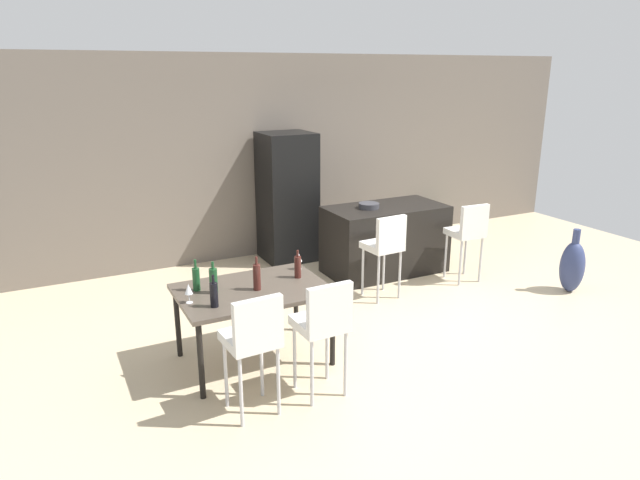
# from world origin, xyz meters

# --- Properties ---
(ground_plane) EXTENTS (10.00, 10.00, 0.00)m
(ground_plane) POSITION_xyz_m (0.00, 0.00, 0.00)
(ground_plane) COLOR #C6B28E
(back_wall) EXTENTS (10.00, 0.12, 2.90)m
(back_wall) POSITION_xyz_m (0.00, 2.62, 1.45)
(back_wall) COLOR #665B51
(back_wall) RESTS_ON ground_plane
(kitchen_island) EXTENTS (1.61, 0.84, 0.92)m
(kitchen_island) POSITION_xyz_m (0.53, 1.07, 0.46)
(kitchen_island) COLOR black
(kitchen_island) RESTS_ON ground_plane
(bar_chair_left) EXTENTS (0.43, 0.43, 1.05)m
(bar_chair_left) POSITION_xyz_m (0.00, 0.27, 0.70)
(bar_chair_left) COLOR silver
(bar_chair_left) RESTS_ON ground_plane
(bar_chair_middle) EXTENTS (0.42, 0.42, 1.05)m
(bar_chair_middle) POSITION_xyz_m (1.27, 0.27, 0.70)
(bar_chair_middle) COLOR silver
(bar_chair_middle) RESTS_ON ground_plane
(dining_table) EXTENTS (1.37, 0.95, 0.74)m
(dining_table) POSITION_xyz_m (-1.94, -0.46, 0.68)
(dining_table) COLOR #4C4238
(dining_table) RESTS_ON ground_plane
(dining_chair_near) EXTENTS (0.42, 0.42, 1.05)m
(dining_chair_near) POSITION_xyz_m (-2.24, -1.29, 0.70)
(dining_chair_near) COLOR silver
(dining_chair_near) RESTS_ON ground_plane
(dining_chair_far) EXTENTS (0.41, 0.41, 1.05)m
(dining_chair_far) POSITION_xyz_m (-1.63, -1.29, 0.70)
(dining_chair_far) COLOR silver
(dining_chair_far) RESTS_ON ground_plane
(wine_bottle_left) EXTENTS (0.07, 0.07, 0.28)m
(wine_bottle_left) POSITION_xyz_m (-1.44, -0.39, 0.85)
(wine_bottle_left) COLOR #471E19
(wine_bottle_left) RESTS_ON dining_table
(wine_bottle_corner) EXTENTS (0.07, 0.07, 0.30)m
(wine_bottle_corner) POSITION_xyz_m (-2.28, -0.40, 0.86)
(wine_bottle_corner) COLOR #194723
(wine_bottle_corner) RESTS_ON dining_table
(wine_bottle_far) EXTENTS (0.07, 0.07, 0.29)m
(wine_bottle_far) POSITION_xyz_m (-2.37, -0.70, 0.85)
(wine_bottle_far) COLOR black
(wine_bottle_far) RESTS_ON dining_table
(wine_bottle_middle) EXTENTS (0.07, 0.07, 0.30)m
(wine_bottle_middle) POSITION_xyz_m (-2.41, -0.27, 0.85)
(wine_bottle_middle) COLOR #194723
(wine_bottle_middle) RESTS_ON dining_table
(wine_bottle_end) EXTENTS (0.07, 0.07, 0.32)m
(wine_bottle_end) POSITION_xyz_m (-1.91, -0.51, 0.87)
(wine_bottle_end) COLOR #471E19
(wine_bottle_end) RESTS_ON dining_table
(wine_glass_right) EXTENTS (0.07, 0.07, 0.17)m
(wine_glass_right) POSITION_xyz_m (-1.34, -0.18, 0.86)
(wine_glass_right) COLOR silver
(wine_glass_right) RESTS_ON dining_table
(wine_glass_near) EXTENTS (0.07, 0.07, 0.17)m
(wine_glass_near) POSITION_xyz_m (-2.54, -0.52, 0.86)
(wine_glass_near) COLOR silver
(wine_glass_near) RESTS_ON dining_table
(refrigerator) EXTENTS (0.72, 0.68, 1.84)m
(refrigerator) POSITION_xyz_m (-0.42, 2.18, 0.92)
(refrigerator) COLOR black
(refrigerator) RESTS_ON ground_plane
(fruit_bowl) EXTENTS (0.27, 0.27, 0.07)m
(fruit_bowl) POSITION_xyz_m (0.27, 1.09, 0.96)
(fruit_bowl) COLOR #333338
(fruit_bowl) RESTS_ON kitchen_island
(floor_vase) EXTENTS (0.30, 0.30, 0.81)m
(floor_vase) POSITION_xyz_m (2.21, -0.60, 0.33)
(floor_vase) COLOR navy
(floor_vase) RESTS_ON ground_plane
(potted_plant) EXTENTS (0.33, 0.33, 0.53)m
(potted_plant) POSITION_xyz_m (2.35, 2.17, 0.30)
(potted_plant) COLOR #38383D
(potted_plant) RESTS_ON ground_plane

